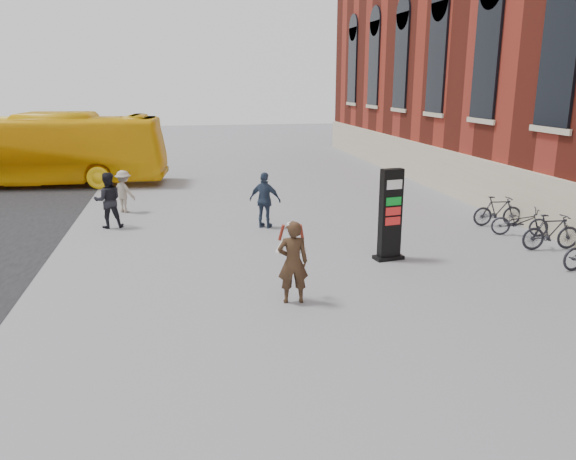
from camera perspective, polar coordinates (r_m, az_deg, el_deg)
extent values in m
plane|color=#9E9EA3|center=(12.11, -3.37, -7.25)|extent=(100.00, 100.00, 0.00)
cube|color=beige|center=(20.61, 21.18, 3.66)|extent=(0.18, 44.00, 1.80)
cube|color=black|center=(14.79, 10.35, 1.53)|extent=(0.61, 0.33, 2.41)
cube|color=black|center=(15.09, 10.15, -2.74)|extent=(0.82, 0.51, 0.10)
cube|color=white|center=(14.62, 10.50, 4.64)|extent=(0.47, 0.34, 0.24)
cube|color=#08701D|center=(14.71, 10.42, 2.98)|extent=(0.47, 0.34, 0.21)
cube|color=#AB1B19|center=(14.76, 10.38, 2.00)|extent=(0.47, 0.34, 0.21)
cube|color=#AB1B19|center=(14.82, 10.33, 1.02)|extent=(0.47, 0.34, 0.21)
imported|color=black|center=(11.76, 0.50, -3.29)|extent=(0.68, 0.48, 1.78)
cylinder|color=white|center=(11.53, 0.51, 0.54)|extent=(0.25, 0.25, 0.06)
cone|color=white|center=(11.94, 1.38, -1.40)|extent=(0.25, 0.25, 0.43)
cylinder|color=maroon|center=(11.87, 1.39, -0.19)|extent=(0.15, 0.14, 0.37)
cone|color=white|center=(11.89, -0.67, -1.46)|extent=(0.25, 0.26, 0.43)
cylinder|color=maroon|center=(11.82, -0.67, -0.25)|extent=(0.14, 0.15, 0.37)
imported|color=yellow|center=(27.72, -24.51, 7.46)|extent=(11.76, 3.83, 3.22)
imported|color=black|center=(18.76, -17.82, 2.90)|extent=(0.96, 0.79, 1.78)
imported|color=#9F927F|center=(20.85, -16.33, 3.78)|extent=(1.09, 1.07, 1.51)
imported|color=#2B394F|center=(17.86, -2.35, 3.04)|extent=(1.13, 0.89, 1.79)
imported|color=#212128|center=(17.19, 25.19, -0.18)|extent=(1.72, 0.60, 1.02)
imported|color=#212128|center=(18.39, 22.49, 0.79)|extent=(1.75, 1.13, 0.87)
imported|color=#212128|center=(19.40, 20.53, 1.82)|extent=(1.66, 0.60, 0.97)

